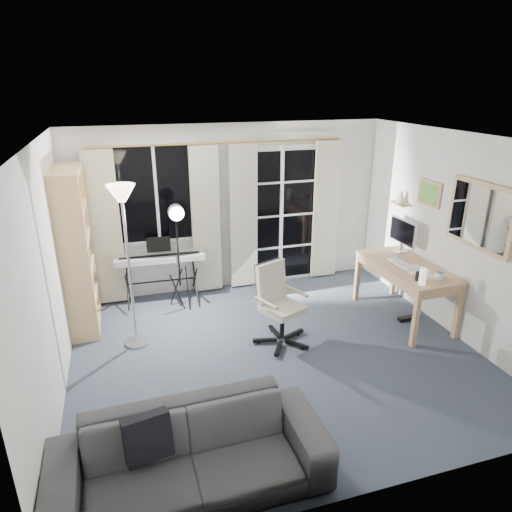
{
  "coord_description": "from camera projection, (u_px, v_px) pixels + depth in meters",
  "views": [
    {
      "loc": [
        -1.52,
        -4.23,
        2.92
      ],
      "look_at": [
        -0.13,
        0.35,
        1.09
      ],
      "focal_mm": 32.0,
      "sensor_mm": 36.0,
      "label": 1
    }
  ],
  "objects": [
    {
      "name": "studio_light",
      "position": [
        177.0,
        225.0,
        5.82
      ],
      "size": [
        0.26,
        0.3,
        1.5
      ],
      "rotation": [
        0.0,
        0.0,
        0.01
      ],
      "color": "black",
      "rests_on": "floor"
    },
    {
      "name": "monitor",
      "position": [
        403.0,
        233.0,
        6.14
      ],
      "size": [
        0.18,
        0.53,
        0.46
      ],
      "rotation": [
        0.0,
        0.0,
        0.03
      ],
      "color": "silver",
      "rests_on": "desk"
    },
    {
      "name": "wall_shelf",
      "position": [
        400.0,
        199.0,
        6.25
      ],
      "size": [
        0.16,
        0.3,
        0.18
      ],
      "color": "tan",
      "rests_on": "floor"
    },
    {
      "name": "curtains",
      "position": [
        224.0,
        219.0,
        6.48
      ],
      "size": [
        3.6,
        0.07,
        2.13
      ],
      "color": "gold",
      "rests_on": "floor"
    },
    {
      "name": "window",
      "position": [
        156.0,
        194.0,
        6.17
      ],
      "size": [
        1.2,
        0.08,
        1.4
      ],
      "color": "white",
      "rests_on": "floor"
    },
    {
      "name": "bookshelf",
      "position": [
        74.0,
        256.0,
        5.5
      ],
      "size": [
        0.33,
        0.93,
        2.01
      ],
      "rotation": [
        0.0,
        0.0,
        0.01
      ],
      "color": "tan",
      "rests_on": "floor"
    },
    {
      "name": "wall_mirror",
      "position": [
        480.0,
        216.0,
        4.97
      ],
      "size": [
        0.04,
        0.94,
        0.74
      ],
      "color": "tan",
      "rests_on": "floor"
    },
    {
      "name": "desk",
      "position": [
        407.0,
        272.0,
        5.82
      ],
      "size": [
        0.73,
        1.4,
        0.74
      ],
      "rotation": [
        0.0,
        0.0,
        0.03
      ],
      "color": "tan",
      "rests_on": "floor"
    },
    {
      "name": "floor",
      "position": [
        275.0,
        354.0,
        5.24
      ],
      "size": [
        4.5,
        4.0,
        0.02
      ],
      "primitive_type": "cube",
      "color": "#323A48",
      "rests_on": "ground"
    },
    {
      "name": "french_door",
      "position": [
        280.0,
        217.0,
        6.83
      ],
      "size": [
        1.32,
        0.09,
        2.11
      ],
      "color": "white",
      "rests_on": "floor"
    },
    {
      "name": "desk_clutter",
      "position": [
        413.0,
        285.0,
        5.62
      ],
      "size": [
        0.42,
        0.84,
        0.93
      ],
      "rotation": [
        0.0,
        0.0,
        0.03
      ],
      "color": "white",
      "rests_on": "desk"
    },
    {
      "name": "torchiere_lamp",
      "position": [
        124.0,
        219.0,
        4.89
      ],
      "size": [
        0.36,
        0.36,
        1.91
      ],
      "rotation": [
        0.0,
        0.0,
        -0.2
      ],
      "color": "#B2B2B7",
      "rests_on": "floor"
    },
    {
      "name": "sofa",
      "position": [
        190.0,
        445.0,
        3.37
      ],
      "size": [
        2.06,
        0.63,
        0.8
      ],
      "rotation": [
        0.0,
        0.0,
        0.02
      ],
      "color": "#323134",
      "rests_on": "floor"
    },
    {
      "name": "keyboard_piano",
      "position": [
        160.0,
        258.0,
        6.22
      ],
      "size": [
        1.22,
        0.62,
        0.87
      ],
      "rotation": [
        0.0,
        0.0,
        -0.04
      ],
      "color": "black",
      "rests_on": "floor"
    },
    {
      "name": "framed_print",
      "position": [
        430.0,
        193.0,
        5.76
      ],
      "size": [
        0.03,
        0.42,
        0.32
      ],
      "color": "tan",
      "rests_on": "floor"
    },
    {
      "name": "mug",
      "position": [
        440.0,
        275.0,
        5.34
      ],
      "size": [
        0.12,
        0.1,
        0.12
      ],
      "primitive_type": "imported",
      "rotation": [
        0.0,
        0.0,
        0.03
      ],
      "color": "silver",
      "rests_on": "desk"
    },
    {
      "name": "office_chair",
      "position": [
        276.0,
        296.0,
        5.33
      ],
      "size": [
        0.67,
        0.66,
        0.97
      ],
      "rotation": [
        0.0,
        0.0,
        0.4
      ],
      "color": "black",
      "rests_on": "floor"
    }
  ]
}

